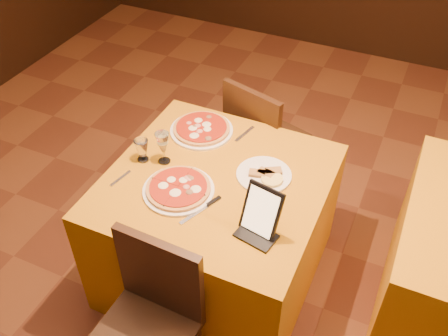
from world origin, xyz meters
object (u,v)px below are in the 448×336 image
at_px(chair_main_far, 268,138).
at_px(pizza_near, 178,189).
at_px(pizza_far, 202,129).
at_px(wine_glass, 163,148).
at_px(water_glass, 142,150).
at_px(main_table, 217,228).
at_px(tablet, 261,211).

height_order(chair_main_far, pizza_near, chair_main_far).
bearing_deg(pizza_far, wine_glass, -101.10).
bearing_deg(water_glass, pizza_far, 63.95).
distance_m(main_table, pizza_near, 0.44).
height_order(main_table, pizza_near, pizza_near).
bearing_deg(tablet, water_glass, 176.21).
distance_m(chair_main_far, pizza_far, 0.61).
bearing_deg(wine_glass, chair_main_far, 68.11).
bearing_deg(water_glass, tablet, -14.98).
height_order(pizza_near, tablet, tablet).
relative_size(pizza_near, tablet, 1.47).
relative_size(pizza_far, water_glass, 2.77).
xyz_separation_m(main_table, tablet, (0.33, -0.22, 0.49)).
bearing_deg(tablet, chair_main_far, 119.05).
xyz_separation_m(pizza_near, wine_glass, (-0.18, 0.17, 0.08)).
height_order(chair_main_far, tablet, tablet).
distance_m(chair_main_far, tablet, 1.14).
xyz_separation_m(main_table, water_glass, (-0.42, -0.02, 0.44)).
relative_size(wine_glass, tablet, 0.78).
xyz_separation_m(pizza_far, tablet, (0.58, -0.55, 0.10)).
bearing_deg(main_table, pizza_far, 127.21).
height_order(main_table, chair_main_far, chair_main_far).
relative_size(main_table, tablet, 4.51).
bearing_deg(pizza_near, chair_main_far, 81.88).
relative_size(chair_main_far, tablet, 3.73).
relative_size(chair_main_far, wine_glass, 4.79).
distance_m(main_table, pizza_far, 0.57).
height_order(pizza_far, water_glass, water_glass).
height_order(main_table, wine_glass, wine_glass).
bearing_deg(tablet, main_table, 156.63).
relative_size(main_table, chair_main_far, 1.21).
height_order(main_table, pizza_far, pizza_far).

